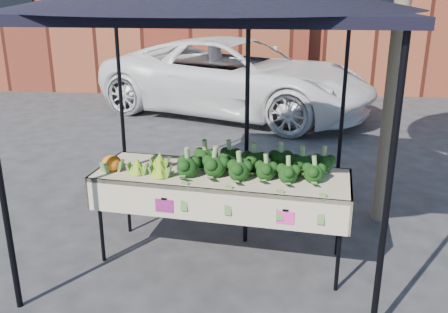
% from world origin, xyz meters
% --- Properties ---
extents(ground, '(90.00, 90.00, 0.00)m').
position_xyz_m(ground, '(0.00, 0.00, 0.00)').
color(ground, '#272729').
extents(table, '(2.47, 1.04, 0.90)m').
position_xyz_m(table, '(-0.12, 0.12, 0.45)').
color(table, beige).
rests_on(table, ground).
extents(canopy, '(3.16, 3.16, 2.74)m').
position_xyz_m(canopy, '(-0.26, 0.57, 1.37)').
color(canopy, black).
rests_on(canopy, ground).
extents(broccoli_heap, '(1.46, 0.56, 0.25)m').
position_xyz_m(broccoli_heap, '(0.20, 0.14, 1.03)').
color(broccoli_heap, black).
rests_on(broccoli_heap, table).
extents(romanesco_cluster, '(0.42, 0.46, 0.19)m').
position_xyz_m(romanesco_cluster, '(-0.79, 0.10, 1.00)').
color(romanesco_cluster, '#7DBB2A').
rests_on(romanesco_cluster, table).
extents(cauliflower_pair, '(0.19, 0.19, 0.17)m').
position_xyz_m(cauliflower_pair, '(-1.17, 0.07, 0.99)').
color(cauliflower_pair, orange).
rests_on(cauliflower_pair, table).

